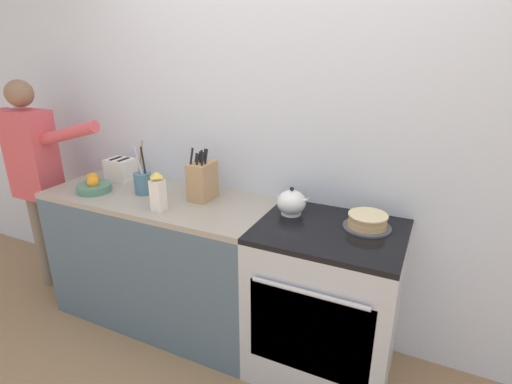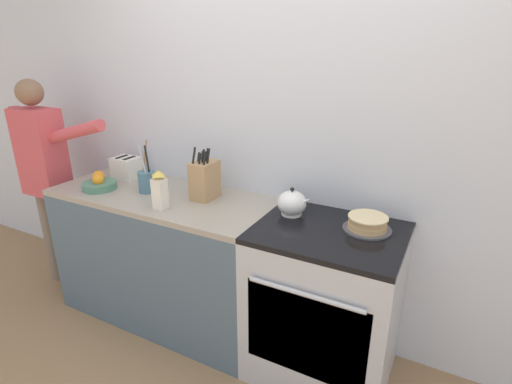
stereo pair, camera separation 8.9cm
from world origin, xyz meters
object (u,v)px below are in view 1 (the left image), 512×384
object	(u,v)px
tea_kettle	(292,203)
knife_block	(202,180)
utensil_crock	(143,182)
fruit_bowl	(94,186)
stove_range	(325,302)
person_baker	(36,172)
toaster	(121,169)
milk_carton	(158,192)
layer_cake	(367,222)

from	to	relation	value
tea_kettle	knife_block	size ratio (longest dim) A/B	0.60
utensil_crock	fruit_bowl	bearing A→B (deg)	-161.90
stove_range	knife_block	size ratio (longest dim) A/B	2.74
tea_kettle	utensil_crock	bearing A→B (deg)	-174.13
person_baker	tea_kettle	bearing A→B (deg)	11.93
fruit_bowl	toaster	xyz separation A→B (m)	(-0.00, 0.26, 0.04)
person_baker	milk_carton	bearing A→B (deg)	1.56
fruit_bowl	toaster	world-z (taller)	toaster
layer_cake	tea_kettle	xyz separation A→B (m)	(-0.43, 0.00, 0.03)
utensil_crock	milk_carton	world-z (taller)	utensil_crock
knife_block	person_baker	distance (m)	1.33
milk_carton	person_baker	bearing A→B (deg)	174.96
layer_cake	toaster	bearing A→B (deg)	178.34
milk_carton	utensil_crock	bearing A→B (deg)	145.75
tea_kettle	milk_carton	xyz separation A→B (m)	(-0.71, -0.28, 0.04)
stove_range	fruit_bowl	distance (m)	1.64
stove_range	milk_carton	bearing A→B (deg)	-169.38
utensil_crock	milk_carton	bearing A→B (deg)	-34.25
layer_cake	milk_carton	distance (m)	1.18
tea_kettle	utensil_crock	world-z (taller)	utensil_crock
utensil_crock	toaster	bearing A→B (deg)	155.46
layer_cake	stove_range	bearing A→B (deg)	-150.19
knife_block	toaster	bearing A→B (deg)	174.83
tea_kettle	milk_carton	bearing A→B (deg)	-158.49
stove_range	utensil_crock	xyz separation A→B (m)	(-1.23, -0.00, 0.53)
stove_range	tea_kettle	xyz separation A→B (m)	(-0.25, 0.10, 0.52)
toaster	tea_kettle	bearing A→B (deg)	-2.12
stove_range	utensil_crock	distance (m)	1.34
fruit_bowl	tea_kettle	bearing A→B (deg)	9.01
layer_cake	knife_block	bearing A→B (deg)	-179.12
fruit_bowl	knife_block	bearing A→B (deg)	14.70
utensil_crock	person_baker	xyz separation A→B (m)	(-0.92, -0.08, -0.04)
stove_range	tea_kettle	bearing A→B (deg)	158.66
tea_kettle	toaster	world-z (taller)	tea_kettle
tea_kettle	utensil_crock	size ratio (longest dim) A/B	0.59
utensil_crock	milk_carton	xyz separation A→B (m)	(0.27, -0.18, 0.03)
tea_kettle	milk_carton	size ratio (longest dim) A/B	0.86
layer_cake	tea_kettle	size ratio (longest dim) A/B	1.25
fruit_bowl	stove_range	bearing A→B (deg)	3.94
utensil_crock	toaster	world-z (taller)	utensil_crock
utensil_crock	layer_cake	bearing A→B (deg)	4.03
stove_range	fruit_bowl	world-z (taller)	fruit_bowl
tea_kettle	layer_cake	bearing A→B (deg)	-0.24
fruit_bowl	person_baker	distance (m)	0.59
milk_carton	person_baker	xyz separation A→B (m)	(-1.18, 0.10, -0.07)
layer_cake	milk_carton	xyz separation A→B (m)	(-1.14, -0.28, 0.08)
knife_block	utensil_crock	xyz separation A→B (m)	(-0.40, -0.08, -0.04)
utensil_crock	tea_kettle	bearing A→B (deg)	5.87
utensil_crock	person_baker	distance (m)	0.92
stove_range	tea_kettle	distance (m)	0.59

